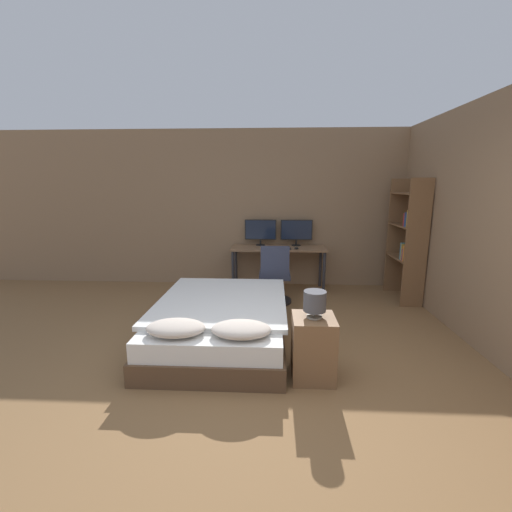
# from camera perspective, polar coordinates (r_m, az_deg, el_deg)

# --- Properties ---
(ground_plane) EXTENTS (20.00, 20.00, 0.00)m
(ground_plane) POSITION_cam_1_polar(r_m,az_deg,el_deg) (2.97, 3.85, -24.84)
(ground_plane) COLOR brown
(wall_back) EXTENTS (12.00, 0.06, 2.70)m
(wall_back) POSITION_cam_1_polar(r_m,az_deg,el_deg) (6.05, 3.52, 7.79)
(wall_back) COLOR #8E7051
(wall_back) RESTS_ON ground_plane
(wall_side_right) EXTENTS (0.06, 12.00, 2.70)m
(wall_side_right) POSITION_cam_1_polar(r_m,az_deg,el_deg) (4.51, 33.02, 4.53)
(wall_side_right) COLOR #8E7051
(wall_side_right) RESTS_ON ground_plane
(bed) EXTENTS (1.46, 2.04, 0.54)m
(bed) POSITION_cam_1_polar(r_m,az_deg,el_deg) (4.01, -5.82, -10.77)
(bed) COLOR brown
(bed) RESTS_ON ground_plane
(nightstand) EXTENTS (0.39, 0.41, 0.59)m
(nightstand) POSITION_cam_1_polar(r_m,az_deg,el_deg) (3.31, 9.49, -14.83)
(nightstand) COLOR brown
(nightstand) RESTS_ON ground_plane
(bedside_lamp) EXTENTS (0.20, 0.20, 0.25)m
(bedside_lamp) POSITION_cam_1_polar(r_m,az_deg,el_deg) (3.14, 9.77, -7.51)
(bedside_lamp) COLOR gray
(bedside_lamp) RESTS_ON nightstand
(desk) EXTENTS (1.60, 0.56, 0.74)m
(desk) POSITION_cam_1_polar(r_m,az_deg,el_deg) (5.80, 3.74, 0.57)
(desk) COLOR #846042
(desk) RESTS_ON ground_plane
(monitor_left) EXTENTS (0.54, 0.16, 0.45)m
(monitor_left) POSITION_cam_1_polar(r_m,az_deg,el_deg) (5.92, 0.76, 4.25)
(monitor_left) COLOR black
(monitor_left) RESTS_ON desk
(monitor_right) EXTENTS (0.54, 0.16, 0.45)m
(monitor_right) POSITION_cam_1_polar(r_m,az_deg,el_deg) (5.93, 6.76, 4.18)
(monitor_right) COLOR black
(monitor_right) RESTS_ON desk
(keyboard) EXTENTS (0.40, 0.13, 0.02)m
(keyboard) POSITION_cam_1_polar(r_m,az_deg,el_deg) (5.61, 3.77, 1.23)
(keyboard) COLOR black
(keyboard) RESTS_ON desk
(computer_mouse) EXTENTS (0.07, 0.05, 0.04)m
(computer_mouse) POSITION_cam_1_polar(r_m,az_deg,el_deg) (5.62, 6.75, 1.29)
(computer_mouse) COLOR black
(computer_mouse) RESTS_ON desk
(office_chair) EXTENTS (0.52, 0.52, 0.91)m
(office_chair) POSITION_cam_1_polar(r_m,az_deg,el_deg) (5.18, 3.13, -3.97)
(office_chair) COLOR black
(office_chair) RESTS_ON ground_plane
(bookshelf) EXTENTS (0.32, 0.81, 1.87)m
(bookshelf) POSITION_cam_1_polar(r_m,az_deg,el_deg) (5.66, 24.12, 3.01)
(bookshelf) COLOR brown
(bookshelf) RESTS_ON ground_plane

